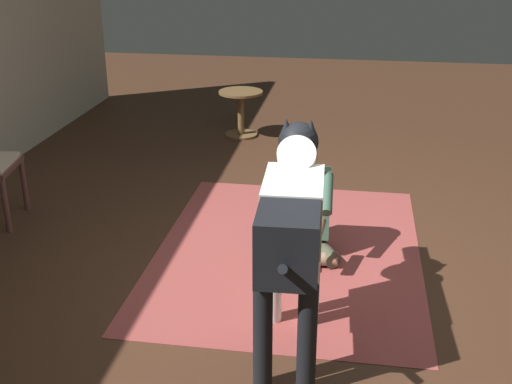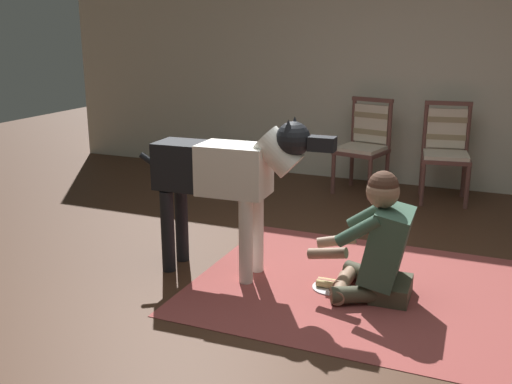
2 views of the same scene
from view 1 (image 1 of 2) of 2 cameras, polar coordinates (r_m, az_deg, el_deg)
The scene contains 6 objects.
ground_plane at distance 4.36m, azimuth 5.70°, elevation -7.07°, with size 14.99×14.99×0.00m, color #462A1B.
area_rug at distance 4.61m, azimuth 2.85°, elevation -5.19°, with size 2.41×1.84×0.01m, color #9A423F.
person_sitting_on_floor at distance 4.46m, azimuth 3.96°, elevation -1.30°, with size 0.67×0.58×0.84m.
large_dog at distance 3.34m, azimuth 3.21°, elevation -2.48°, with size 1.43×0.34×1.14m.
hot_dog_on_plate at distance 4.33m, azimuth 3.64°, elevation -6.79°, with size 0.25×0.25×0.06m.
round_side_table at distance 7.06m, azimuth -1.34°, elevation 7.34°, with size 0.47×0.47×0.50m.
Camera 1 is at (-3.79, -0.16, 2.14)m, focal length 45.37 mm.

